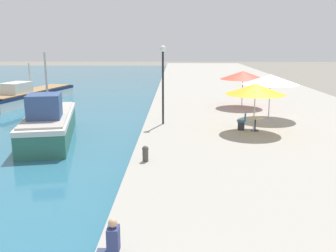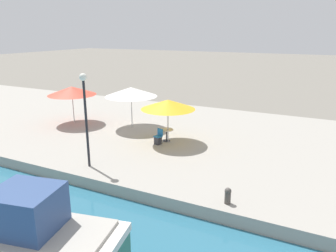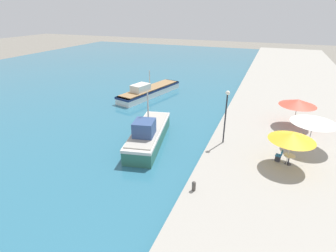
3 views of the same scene
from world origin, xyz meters
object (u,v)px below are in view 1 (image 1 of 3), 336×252
Objects in this scene: mooring_bollard at (145,153)px; fishing_boat_mid at (30,95)px; lamppost at (163,71)px; cafe_table at (255,121)px; person_at_quay at (112,241)px; fishing_boat_near at (49,123)px; cafe_umbrella_pink at (255,89)px; cafe_chair_left at (242,124)px; cafe_umbrella_white at (271,79)px; cafe_umbrella_striped at (243,75)px.

fishing_boat_mid is at bearing 122.82° from mooring_bollard.
mooring_bollard is 0.14× the size of lamppost.
person_at_quay reaches higher than cafe_table.
fishing_boat_near reaches higher than mooring_bollard.
cafe_umbrella_pink is 2.09m from cafe_chair_left.
cafe_umbrella_pink is at bearing -127.50° from cafe_table.
mooring_bollard is at bearing -128.68° from cafe_umbrella_white.
cafe_umbrella_striped is (-0.95, 4.33, -0.12)m from cafe_umbrella_white.
fishing_boat_mid is 27.78m from person_at_quay.
cafe_umbrella_pink is at bearing 44.21° from mooring_bollard.
cafe_umbrella_white is at bearing 2.74° from fishing_boat_near.
mooring_bollard is (-4.87, -5.65, 0.02)m from cafe_chair_left.
cafe_umbrella_white is at bearing -77.61° from cafe_umbrella_striped.
person_at_quay is 7.00m from mooring_bollard.
lamppost is at bearing 86.16° from mooring_bollard.
cafe_umbrella_pink reaches higher than mooring_bollard.
fishing_boat_mid is at bearing 103.44° from fishing_boat_near.
lamppost is (0.68, 14.14, 2.67)m from person_at_quay.
fishing_boat_near is 13.13× the size of mooring_bollard.
person_at_quay reaches higher than cafe_chair_left.
cafe_umbrella_white is 4.27m from cafe_table.
cafe_table is 5.94m from lamppost.
cafe_umbrella_white is at bearing 51.32° from mooring_bollard.
cafe_umbrella_white is at bearing -19.43° from cafe_chair_left.
cafe_table is 0.88× the size of cafe_chair_left.
fishing_boat_mid is at bearing 164.42° from cafe_umbrella_striped.
lamppost is (0.48, 7.15, 2.74)m from mooring_bollard.
fishing_boat_mid is 2.48× the size of lamppost.
cafe_umbrella_striped is 8.02m from cafe_table.
cafe_umbrella_white is 3.66× the size of person_at_quay.
cafe_umbrella_white is 1.04× the size of cafe_umbrella_striped.
person_at_quay is (-6.39, -20.25, -1.94)m from cafe_umbrella_striped.
cafe_umbrella_pink is 0.70× the size of lamppost.
cafe_table is (-1.57, -3.46, -1.94)m from cafe_umbrella_white.
fishing_boat_near is 13.53m from cafe_umbrella_white.
cafe_chair_left is (-1.31, -7.60, -2.03)m from cafe_umbrella_striped.
lamppost reaches higher than fishing_boat_near.
cafe_umbrella_white is at bearing 64.96° from cafe_umbrella_pink.
cafe_umbrella_white is 11.62m from mooring_bollard.
fishing_boat_mid is 21.66m from cafe_umbrella_pink.
cafe_table is at bearing -90.00° from cafe_chair_left.
cafe_chair_left is (-0.58, 0.35, -1.98)m from cafe_umbrella_pink.
cafe_umbrella_striped is at bearing 102.39° from cafe_umbrella_white.
cafe_umbrella_pink is at bearing -95.30° from cafe_umbrella_striped.
mooring_bollard is (-5.57, -5.46, -0.18)m from cafe_table.
cafe_table is (17.34, -12.79, 0.40)m from fishing_boat_mid.
cafe_umbrella_striped is at bearing 72.49° from person_at_quay.
cafe_umbrella_white is 4.43m from cafe_umbrella_striped.
mooring_bollard is at bearing -115.04° from cafe_umbrella_striped.
fishing_boat_near is 7.02m from lamppost.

